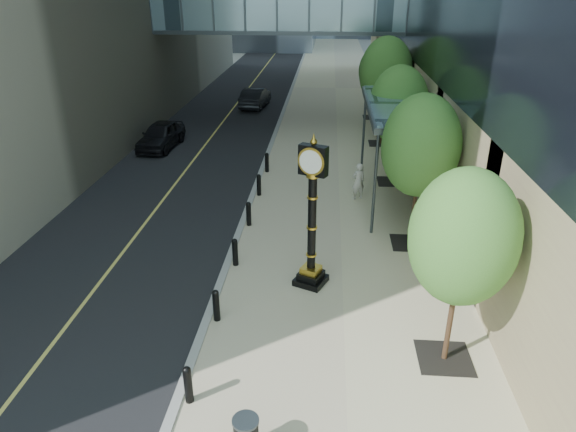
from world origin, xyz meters
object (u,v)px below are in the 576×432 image
object	(u,v)px
pedestrian	(358,181)
street_clock	(312,225)
car_far	(255,97)
car_near	(161,135)

from	to	relation	value
pedestrian	street_clock	bearing A→B (deg)	51.13
street_clock	car_far	bearing A→B (deg)	125.73
street_clock	car_near	distance (m)	17.25
car_far	street_clock	bearing A→B (deg)	107.00
street_clock	car_near	xyz separation A→B (m)	(-9.39, 14.40, -1.40)
pedestrian	car_far	world-z (taller)	pedestrian
pedestrian	car_near	bearing A→B (deg)	-56.89
car_far	car_near	bearing A→B (deg)	74.90
street_clock	pedestrian	xyz separation A→B (m)	(1.85, 7.30, -1.28)
pedestrian	car_near	distance (m)	13.29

